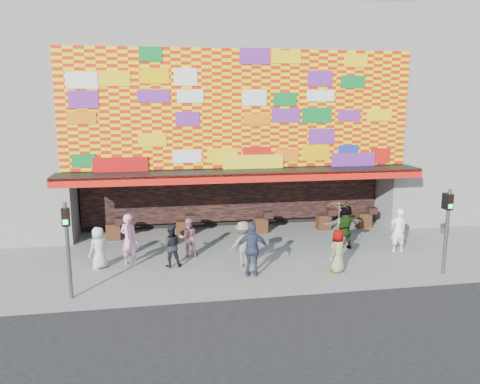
{
  "coord_description": "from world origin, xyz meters",
  "views": [
    {
      "loc": [
        -3.36,
        -15.53,
        5.95
      ],
      "look_at": [
        -0.39,
        2.0,
        2.43
      ],
      "focal_mm": 35.0,
      "sensor_mm": 36.0,
      "label": 1
    }
  ],
  "objects_px": {
    "ped_c": "(171,246)",
    "parasol": "(340,214)",
    "signal_left": "(67,240)",
    "ped_i": "(188,237)",
    "ped_a": "(99,248)",
    "ped_h": "(398,230)",
    "ped_f": "(345,226)",
    "ped_e": "(252,249)",
    "ped_g": "(338,251)",
    "signal_right": "(447,222)",
    "ped_d": "(243,244)",
    "ped_b": "(129,240)"
  },
  "relations": [
    {
      "from": "ped_b",
      "to": "signal_left",
      "type": "bearing_deg",
      "value": 89.29
    },
    {
      "from": "signal_right",
      "to": "ped_c",
      "type": "height_order",
      "value": "signal_right"
    },
    {
      "from": "ped_a",
      "to": "ped_b",
      "type": "relative_size",
      "value": 0.79
    },
    {
      "from": "ped_d",
      "to": "ped_f",
      "type": "xyz_separation_m",
      "value": [
        4.4,
        1.34,
        0.12
      ]
    },
    {
      "from": "ped_a",
      "to": "ped_b",
      "type": "xyz_separation_m",
      "value": [
        1.06,
        0.14,
        0.21
      ]
    },
    {
      "from": "signal_right",
      "to": "parasol",
      "type": "height_order",
      "value": "signal_right"
    },
    {
      "from": "signal_left",
      "to": "ped_e",
      "type": "relative_size",
      "value": 1.58
    },
    {
      "from": "ped_d",
      "to": "parasol",
      "type": "height_order",
      "value": "parasol"
    },
    {
      "from": "ped_i",
      "to": "signal_right",
      "type": "bearing_deg",
      "value": 155.58
    },
    {
      "from": "ped_a",
      "to": "ped_h",
      "type": "bearing_deg",
      "value": 136.86
    },
    {
      "from": "signal_left",
      "to": "ped_i",
      "type": "xyz_separation_m",
      "value": [
        3.76,
        3.33,
        -1.11
      ]
    },
    {
      "from": "signal_left",
      "to": "signal_right",
      "type": "distance_m",
      "value": 12.4
    },
    {
      "from": "signal_right",
      "to": "ped_a",
      "type": "relative_size",
      "value": 1.97
    },
    {
      "from": "ped_c",
      "to": "ped_e",
      "type": "relative_size",
      "value": 0.82
    },
    {
      "from": "ped_f",
      "to": "ped_e",
      "type": "bearing_deg",
      "value": 20.27
    },
    {
      "from": "ped_e",
      "to": "ped_h",
      "type": "distance_m",
      "value": 6.41
    },
    {
      "from": "ped_c",
      "to": "parasol",
      "type": "xyz_separation_m",
      "value": [
        5.74,
        -1.54,
        1.33
      ]
    },
    {
      "from": "ped_d",
      "to": "ped_g",
      "type": "height_order",
      "value": "ped_d"
    },
    {
      "from": "ped_c",
      "to": "parasol",
      "type": "height_order",
      "value": "parasol"
    },
    {
      "from": "signal_right",
      "to": "ped_b",
      "type": "xyz_separation_m",
      "value": [
        -10.81,
        2.67,
        -0.89
      ]
    },
    {
      "from": "ped_h",
      "to": "ped_i",
      "type": "distance_m",
      "value": 8.28
    },
    {
      "from": "signal_left",
      "to": "ped_e",
      "type": "height_order",
      "value": "signal_left"
    },
    {
      "from": "ped_b",
      "to": "ped_i",
      "type": "relative_size",
      "value": 1.29
    },
    {
      "from": "ped_g",
      "to": "parasol",
      "type": "bearing_deg",
      "value": -42.75
    },
    {
      "from": "ped_g",
      "to": "parasol",
      "type": "xyz_separation_m",
      "value": [
        -0.0,
        0.0,
        1.34
      ]
    },
    {
      "from": "signal_left",
      "to": "ped_e",
      "type": "xyz_separation_m",
      "value": [
        5.8,
        0.89,
        -0.91
      ]
    },
    {
      "from": "ped_d",
      "to": "ped_i",
      "type": "height_order",
      "value": "ped_d"
    },
    {
      "from": "signal_right",
      "to": "ped_e",
      "type": "height_order",
      "value": "signal_right"
    },
    {
      "from": "ped_b",
      "to": "ped_h",
      "type": "relative_size",
      "value": 1.1
    },
    {
      "from": "signal_right",
      "to": "ped_h",
      "type": "xyz_separation_m",
      "value": [
        -0.4,
        2.51,
        -0.98
      ]
    },
    {
      "from": "ped_g",
      "to": "ped_h",
      "type": "relative_size",
      "value": 0.87
    },
    {
      "from": "signal_left",
      "to": "ped_b",
      "type": "bearing_deg",
      "value": 59.21
    },
    {
      "from": "ped_a",
      "to": "ped_h",
      "type": "height_order",
      "value": "ped_h"
    },
    {
      "from": "signal_left",
      "to": "ped_i",
      "type": "distance_m",
      "value": 5.14
    },
    {
      "from": "ped_d",
      "to": "ped_f",
      "type": "height_order",
      "value": "ped_f"
    },
    {
      "from": "signal_right",
      "to": "ped_a",
      "type": "distance_m",
      "value": 12.18
    },
    {
      "from": "ped_b",
      "to": "ped_c",
      "type": "xyz_separation_m",
      "value": [
        1.48,
        -0.37,
        -0.19
      ]
    },
    {
      "from": "signal_left",
      "to": "ped_a",
      "type": "bearing_deg",
      "value": 78.14
    },
    {
      "from": "signal_right",
      "to": "ped_i",
      "type": "relative_size",
      "value": 2.0
    },
    {
      "from": "ped_a",
      "to": "parasol",
      "type": "height_order",
      "value": "parasol"
    },
    {
      "from": "ped_f",
      "to": "ped_h",
      "type": "relative_size",
      "value": 1.09
    },
    {
      "from": "ped_c",
      "to": "ped_g",
      "type": "distance_m",
      "value": 5.94
    },
    {
      "from": "ped_i",
      "to": "ped_c",
      "type": "bearing_deg",
      "value": 52.98
    },
    {
      "from": "ped_e",
      "to": "ped_i",
      "type": "distance_m",
      "value": 3.18
    },
    {
      "from": "parasol",
      "to": "signal_right",
      "type": "bearing_deg",
      "value": -11.99
    },
    {
      "from": "ped_b",
      "to": "ped_h",
      "type": "bearing_deg",
      "value": -150.84
    },
    {
      "from": "ped_e",
      "to": "ped_i",
      "type": "xyz_separation_m",
      "value": [
        -2.04,
        2.44,
        -0.2
      ]
    },
    {
      "from": "ped_h",
      "to": "parasol",
      "type": "xyz_separation_m",
      "value": [
        -3.19,
        -1.74,
        1.23
      ]
    },
    {
      "from": "ped_b",
      "to": "ped_g",
      "type": "xyz_separation_m",
      "value": [
        7.22,
        -1.91,
        -0.2
      ]
    },
    {
      "from": "ped_f",
      "to": "ped_g",
      "type": "xyz_separation_m",
      "value": [
        -1.24,
        -2.49,
        -0.19
      ]
    }
  ]
}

